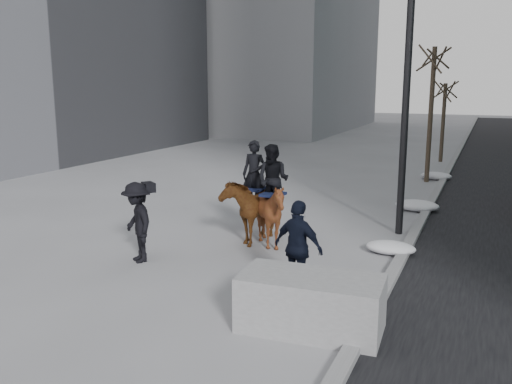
% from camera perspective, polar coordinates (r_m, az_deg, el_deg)
% --- Properties ---
extents(ground, '(120.00, 120.00, 0.00)m').
position_cam_1_polar(ground, '(11.13, -2.49, -8.73)').
color(ground, gray).
rests_on(ground, ground).
extents(curb, '(0.25, 90.00, 0.12)m').
position_cam_1_polar(curb, '(19.81, 18.43, -0.11)').
color(curb, gray).
rests_on(curb, ground).
extents(planter, '(2.28, 1.24, 0.89)m').
position_cam_1_polar(planter, '(8.72, 5.79, -11.56)').
color(planter, '#939496').
rests_on(planter, ground).
extents(tree_near, '(1.20, 1.20, 5.72)m').
position_cam_1_polar(tree_near, '(21.97, 17.94, 8.39)').
color(tree_near, '#332A1E').
rests_on(tree_near, ground).
extents(tree_far, '(1.20, 1.20, 4.20)m').
position_cam_1_polar(tree_far, '(27.94, 19.12, 7.31)').
color(tree_far, '#34291F').
rests_on(tree_far, ground).
extents(mounted_left, '(0.94, 1.93, 2.45)m').
position_cam_1_polar(mounted_left, '(13.33, -0.42, -1.21)').
color(mounted_left, '#491F0E').
rests_on(mounted_left, ground).
extents(mounted_right, '(1.37, 1.52, 2.43)m').
position_cam_1_polar(mounted_right, '(12.71, 1.59, -1.56)').
color(mounted_right, '#462A0E').
rests_on(mounted_right, ground).
extents(feeder, '(1.11, 0.99, 1.75)m').
position_cam_1_polar(feeder, '(9.99, 4.49, -5.83)').
color(feeder, black).
rests_on(feeder, ground).
extents(camera_crew, '(1.30, 1.20, 1.75)m').
position_cam_1_polar(camera_crew, '(11.97, -12.37, -3.09)').
color(camera_crew, black).
rests_on(camera_crew, ground).
extents(lamppost, '(0.25, 1.44, 9.09)m').
position_cam_1_polar(lamppost, '(13.95, 15.80, 15.80)').
color(lamppost, black).
rests_on(lamppost, ground).
extents(snow_piles, '(1.31, 11.14, 0.33)m').
position_cam_1_polar(snow_piles, '(17.81, 16.87, -0.95)').
color(snow_piles, silver).
rests_on(snow_piles, ground).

